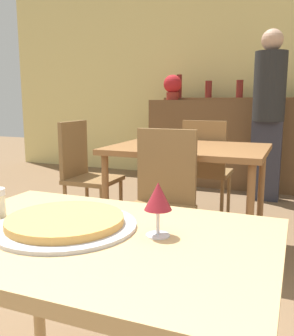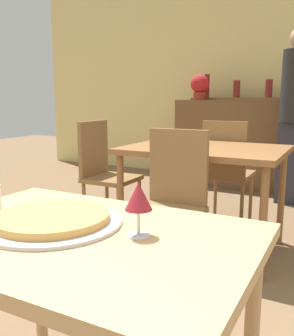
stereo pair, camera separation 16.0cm
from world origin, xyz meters
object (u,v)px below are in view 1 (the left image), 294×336
wine_glass (158,198)px  potted_plant (173,86)px  chair_far_side_front (161,196)px  pizza_tray (65,222)px  chair_far_side_back (206,165)px  person_standing (268,109)px  chair_far_side_left (84,169)px

wine_glass → potted_plant: potted_plant is taller
chair_far_side_front → pizza_tray: 1.17m
chair_far_side_front → chair_far_side_back: (-0.00, 1.18, 0.00)m
chair_far_side_front → wine_glass: size_ratio=5.87×
pizza_tray → wine_glass: 0.31m
pizza_tray → person_standing: bearing=84.4°
chair_far_side_front → pizza_tray: (0.10, -1.14, 0.20)m
chair_far_side_front → person_standing: 2.31m
chair_far_side_front → chair_far_side_left: bearing=146.7°
wine_glass → potted_plant: 4.07m
chair_far_side_back → pizza_tray: size_ratio=2.12×
pizza_tray → potted_plant: 4.04m
wine_glass → person_standing: bearing=89.3°
person_standing → wine_glass: person_standing is taller
chair_far_side_back → person_standing: bearing=-112.5°
chair_far_side_left → potted_plant: potted_plant is taller
person_standing → pizza_tray: bearing=-95.6°
chair_far_side_left → wine_glass: bearing=-142.8°
pizza_tray → chair_far_side_left: bearing=119.9°
chair_far_side_back → potted_plant: size_ratio=2.84×
wine_glass → chair_far_side_front: bearing=109.5°
chair_far_side_front → person_standing: (0.43, 2.22, 0.47)m
chair_far_side_front → chair_far_side_back: 1.18m
chair_far_side_back → pizza_tray: (0.10, -2.32, 0.20)m
wine_glass → potted_plant: size_ratio=0.48×
wine_glass → pizza_tray: bearing=-172.2°
chair_far_side_left → pizza_tray: (1.00, -1.73, 0.20)m
person_standing → wine_glass: (-0.04, -3.32, -0.17)m
chair_far_side_back → pizza_tray: chair_far_side_back is taller
chair_far_side_front → potted_plant: 2.97m
chair_far_side_back → person_standing: 1.22m
chair_far_side_back → pizza_tray: 2.33m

